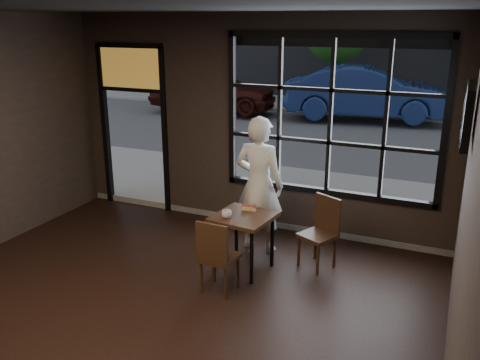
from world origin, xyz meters
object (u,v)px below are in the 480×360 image
at_px(man, 259,184).
at_px(navy_car, 366,93).
at_px(chair_near, 220,255).
at_px(cafe_table, 243,243).

relative_size(man, navy_car, 0.38).
relative_size(chair_near, man, 0.49).
height_order(chair_near, man, man).
xyz_separation_m(man, navy_car, (-0.40, 10.02, -0.03)).
bearing_deg(man, navy_car, -85.91).
distance_m(chair_near, navy_car, 11.31).
bearing_deg(chair_near, navy_car, -85.32).
bearing_deg(navy_car, chair_near, 172.99).
bearing_deg(cafe_table, navy_car, 99.32).
xyz_separation_m(cafe_table, navy_car, (-0.47, 10.69, 0.54)).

